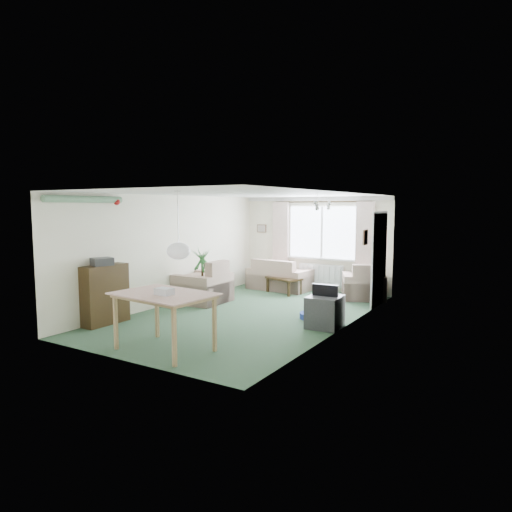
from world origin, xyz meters
The scene contains 25 objects.
ground centered at (0.00, 0.00, 0.00)m, with size 6.50×6.50×0.00m, color #2E4D36.
window centered at (0.20, 3.23, 1.50)m, with size 1.80×0.03×1.30m, color white.
curtain_rod centered at (0.20, 3.15, 2.27)m, with size 2.60×0.03×0.03m, color black.
curtain_left centered at (-0.95, 3.13, 1.27)m, with size 0.45×0.08×2.00m, color beige.
curtain_right centered at (1.35, 3.13, 1.27)m, with size 0.45×0.08×2.00m, color beige.
radiator centered at (0.20, 3.19, 0.40)m, with size 1.20×0.10×0.55m, color white.
doorway centered at (1.99, 2.20, 1.00)m, with size 0.03×0.95×2.00m, color black.
pendant_lamp centered at (0.20, -2.30, 1.48)m, with size 0.36×0.36×0.36m, color white.
tinsel_garland centered at (-1.92, -2.30, 2.28)m, with size 1.60×1.60×0.12m, color #196626.
bauble_cluster_a centered at (1.30, 0.90, 2.22)m, with size 0.20×0.20×0.20m, color silver.
bauble_cluster_b centered at (1.60, -0.30, 2.22)m, with size 0.20×0.20×0.20m, color silver.
wall_picture_back centered at (-1.60, 3.23, 1.55)m, with size 0.28×0.03×0.22m, color brown.
wall_picture_right centered at (1.98, 1.20, 1.55)m, with size 0.03×0.24×0.30m, color brown.
sofa centered at (-0.77, 2.75, 0.40)m, with size 1.59×0.84×0.80m, color beige.
armchair_corner centered at (1.48, 2.73, 0.42)m, with size 0.94×0.90×0.85m, color tan.
armchair_left centered at (-1.50, 0.45, 0.48)m, with size 1.07×1.01×0.95m, color beige.
coffee_table centered at (-0.44, 2.35, 0.20)m, with size 0.89×0.49×0.40m, color black.
photo_frame centered at (-0.40, 2.41, 0.48)m, with size 0.12×0.02×0.16m, color brown.
bookshelf centered at (-1.84, -2.00, 0.55)m, with size 0.30×0.90×1.10m, color black.
hifi_box centered at (-1.82, -2.06, 1.17)m, with size 0.28×0.35×0.14m, color #36373B.
houseplant centered at (-1.45, 0.38, 0.62)m, with size 0.53×0.53×1.23m, color #1D5520.
dining_table centered at (0.16, -2.60, 0.43)m, with size 1.37×0.91×0.85m, color tan.
gift_box centered at (0.26, -2.69, 0.91)m, with size 0.25×0.18×0.12m, color silver.
tv_cube centered at (1.70, -0.13, 0.28)m, with size 0.57×0.62×0.57m, color #3D3B41.
pet_bed centered at (1.27, 0.37, 0.05)m, with size 0.55×0.55×0.11m, color navy.
Camera 1 is at (4.80, -7.58, 2.16)m, focal length 32.00 mm.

